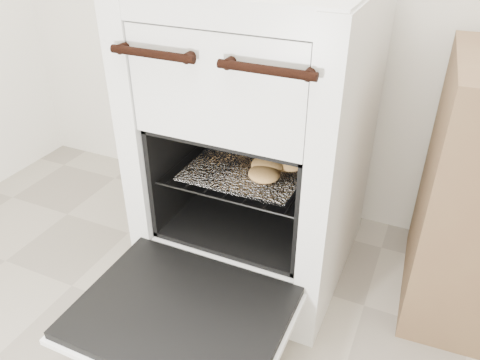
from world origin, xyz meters
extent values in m
cube|color=silver|center=(-0.11, 1.15, 0.51)|extent=(0.66, 0.71, 1.02)
cylinder|color=black|center=(-0.27, 0.77, 0.89)|extent=(0.24, 0.02, 0.02)
cylinder|color=black|center=(0.04, 0.77, 0.89)|extent=(0.24, 0.02, 0.02)
cube|color=black|center=(-0.11, 0.57, 0.23)|extent=(0.58, 0.44, 0.03)
cube|color=silver|center=(-0.11, 0.57, 0.21)|extent=(0.60, 0.46, 0.02)
cylinder|color=black|center=(-0.35, 1.06, 0.45)|extent=(0.01, 0.46, 0.01)
cylinder|color=black|center=(0.13, 1.06, 0.45)|extent=(0.01, 0.46, 0.01)
cylinder|color=black|center=(-0.11, 0.84, 0.45)|extent=(0.48, 0.01, 0.01)
cylinder|color=black|center=(-0.11, 1.28, 0.45)|extent=(0.48, 0.01, 0.01)
cylinder|color=black|center=(-0.31, 1.06, 0.45)|extent=(0.01, 0.44, 0.01)
cylinder|color=black|center=(-0.24, 1.06, 0.45)|extent=(0.01, 0.44, 0.01)
cylinder|color=black|center=(-0.18, 1.06, 0.45)|extent=(0.01, 0.44, 0.01)
cylinder|color=black|center=(-0.11, 1.06, 0.45)|extent=(0.01, 0.44, 0.01)
cylinder|color=black|center=(-0.05, 1.06, 0.45)|extent=(0.01, 0.44, 0.01)
cylinder|color=black|center=(0.02, 1.06, 0.45)|extent=(0.01, 0.44, 0.01)
cylinder|color=black|center=(0.09, 1.06, 0.45)|extent=(0.01, 0.44, 0.01)
cube|color=white|center=(-0.11, 1.04, 0.45)|extent=(0.38, 0.33, 0.01)
ellipsoid|color=#E3A85B|center=(0.01, 1.09, 0.48)|extent=(0.17, 0.17, 0.05)
ellipsoid|color=#E3A85B|center=(-0.04, 1.03, 0.48)|extent=(0.11, 0.11, 0.05)
ellipsoid|color=#E3A85B|center=(-0.03, 0.98, 0.48)|extent=(0.14, 0.14, 0.04)
ellipsoid|color=#E3A85B|center=(-0.17, 1.13, 0.48)|extent=(0.15, 0.15, 0.05)
camera|label=1|loc=(0.42, -0.20, 1.22)|focal=35.00mm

